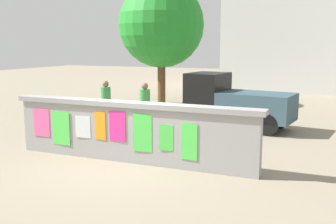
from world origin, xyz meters
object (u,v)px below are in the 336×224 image
(motorcycle, at_px, (179,135))
(tree_roadside, at_px, (161,25))
(bicycle_near, at_px, (104,131))
(person_walking, at_px, (145,102))
(auto_rickshaw_truck, at_px, (234,102))
(person_bystander, at_px, (106,99))

(motorcycle, xyz_separation_m, tree_roadside, (-4.05, 8.10, 3.29))
(motorcycle, distance_m, tree_roadside, 9.63)
(motorcycle, relative_size, bicycle_near, 1.11)
(bicycle_near, distance_m, person_walking, 1.97)
(motorcycle, xyz_separation_m, person_walking, (-1.95, 1.93, 0.52))
(auto_rickshaw_truck, relative_size, person_bystander, 2.33)
(auto_rickshaw_truck, xyz_separation_m, bicycle_near, (-2.96, -3.64, -0.54))
(tree_roadside, bearing_deg, motorcycle, -63.44)
(person_bystander, bearing_deg, auto_rickshaw_truck, 22.74)
(motorcycle, bearing_deg, person_walking, 135.30)
(person_walking, height_order, person_bystander, same)
(motorcycle, height_order, person_walking, person_walking)
(person_walking, distance_m, tree_roadside, 7.08)
(auto_rickshaw_truck, height_order, person_bystander, auto_rickshaw_truck)
(person_walking, xyz_separation_m, tree_roadside, (-2.10, 6.17, 2.77))
(auto_rickshaw_truck, bearing_deg, person_walking, -143.83)
(auto_rickshaw_truck, bearing_deg, motorcycle, -98.39)
(auto_rickshaw_truck, relative_size, motorcycle, 2.00)
(person_walking, height_order, tree_roadside, tree_roadside)
(motorcycle, distance_m, bicycle_near, 2.41)
(person_bystander, bearing_deg, person_walking, -4.83)
(auto_rickshaw_truck, distance_m, tree_roadside, 6.94)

